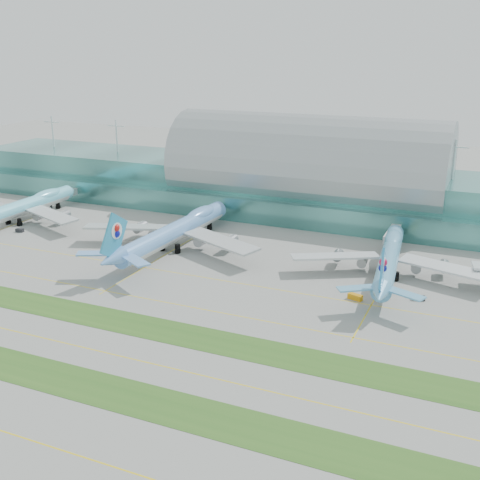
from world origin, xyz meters
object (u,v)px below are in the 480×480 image
at_px(airliner_a, 20,207).
at_px(terminal, 307,181).
at_px(airliner_b, 176,230).
at_px(airliner_c, 389,257).

bearing_deg(airliner_a, terminal, 30.28).
bearing_deg(airliner_b, airliner_c, 4.81).
relative_size(terminal, airliner_b, 4.14).
distance_m(airliner_a, airliner_b, 76.90).
distance_m(terminal, airliner_b, 72.73).
xyz_separation_m(terminal, airliner_b, (-28.69, -66.44, -7.25)).
height_order(airliner_a, airliner_c, airliner_a).
bearing_deg(airliner_a, airliner_b, -3.08).
bearing_deg(airliner_c, terminal, 121.24).
relative_size(airliner_a, airliner_c, 1.06).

